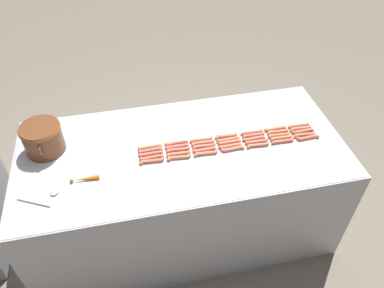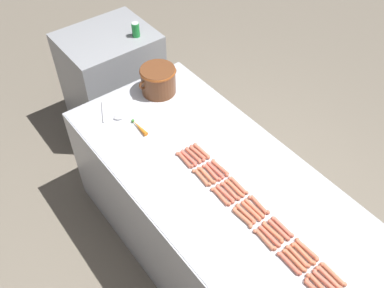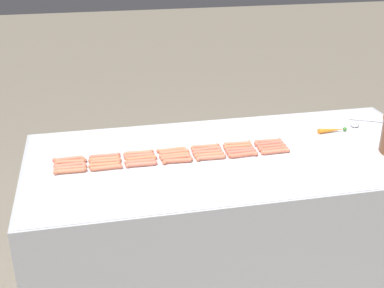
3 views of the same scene
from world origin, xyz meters
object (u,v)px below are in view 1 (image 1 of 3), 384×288
(hot_dog_2, at_px, (258,145))
(hot_dog_25, at_px, (203,143))
(hot_dog_15, at_px, (279,135))
(hot_dog_16, at_px, (254,139))
(hot_dog_22, at_px, (278,132))
(hot_dog_19, at_px, (178,150))
(hot_dog_17, at_px, (229,142))
(hot_dog_21, at_px, (300,128))
(bean_pot, at_px, (42,137))
(hot_dog_12, at_px, (179,154))
(hot_dog_32, at_px, (201,140))
(hot_dog_0, at_px, (308,138))
(hot_dog_31, at_px, (226,136))
(hot_dog_26, at_px, (177,146))
(hot_dog_7, at_px, (305,135))
(hot_dog_3, at_px, (233,149))
(hot_dog_11, at_px, (205,150))
(hot_dog_34, at_px, (150,147))
(hot_dog_18, at_px, (204,146))
(hot_dog_13, at_px, (152,158))
(serving_spoon, at_px, (48,195))
(hot_dog_24, at_px, (228,139))
(hot_dog_14, at_px, (303,131))
(hot_dog_23, at_px, (253,135))
(carrot, at_px, (85,179))
(hot_dog_28, at_px, (299,125))
(hot_dog_5, at_px, (179,157))
(hot_dog_29, at_px, (275,129))
(hot_dog_30, at_px, (252,132))
(hot_dog_20, at_px, (151,154))
(hot_dog_27, at_px, (150,150))
(hot_dog_33, at_px, (176,143))
(hot_dog_1, at_px, (283,141))
(hot_dog_9, at_px, (256,142))
(hot_dog_8, at_px, (281,138))

(hot_dog_2, distance_m, hot_dog_25, 0.38)
(hot_dog_15, distance_m, hot_dog_16, 0.19)
(hot_dog_22, relative_size, hot_dog_25, 1.00)
(hot_dog_16, relative_size, hot_dog_19, 1.00)
(hot_dog_17, height_order, hot_dog_21, same)
(bean_pot, bearing_deg, hot_dog_21, -95.39)
(hot_dog_12, xyz_separation_m, hot_dog_32, (0.10, -0.18, 0.00))
(hot_dog_0, xyz_separation_m, hot_dog_31, (0.14, 0.56, 0.00))
(hot_dog_12, bearing_deg, hot_dog_26, -1.24)
(hot_dog_7, distance_m, hot_dog_25, 0.73)
(hot_dog_3, distance_m, hot_dog_32, 0.23)
(hot_dog_16, bearing_deg, hot_dog_11, 95.83)
(hot_dog_2, distance_m, hot_dog_34, 0.74)
(hot_dog_18, relative_size, hot_dog_21, 1.00)
(hot_dog_13, xyz_separation_m, serving_spoon, (-0.18, 0.65, -0.00))
(hot_dog_24, xyz_separation_m, hot_dog_26, (0.00, 0.36, 0.00))
(hot_dog_14, height_order, hot_dog_23, same)
(hot_dog_7, bearing_deg, carrot, 93.79)
(hot_dog_18, xyz_separation_m, hot_dog_28, (0.07, -0.72, 0.00))
(hot_dog_5, height_order, hot_dog_13, same)
(hot_dog_29, distance_m, bean_pot, 1.61)
(hot_dog_25, relative_size, carrot, 0.92)
(hot_dog_31, bearing_deg, hot_dog_12, 106.08)
(hot_dog_5, height_order, carrot, carrot)
(hot_dog_5, relative_size, hot_dog_11, 1.00)
(hot_dog_11, height_order, hot_dog_31, same)
(hot_dog_2, xyz_separation_m, hot_dog_26, (0.10, 0.55, 0.00))
(hot_dog_19, relative_size, hot_dog_30, 1.00)
(hot_dog_26, xyz_separation_m, hot_dog_29, (0.03, -0.73, 0.00))
(hot_dog_20, bearing_deg, hot_dog_27, -4.30)
(hot_dog_33, bearing_deg, hot_dog_2, -104.46)
(hot_dog_25, bearing_deg, hot_dog_1, -100.61)
(hot_dog_3, relative_size, hot_dog_13, 1.00)
(hot_dog_9, relative_size, hot_dog_22, 1.00)
(hot_dog_21, bearing_deg, hot_dog_19, 92.07)
(hot_dog_18, xyz_separation_m, hot_dog_20, (0.00, 0.37, 0.00))
(hot_dog_12, relative_size, hot_dog_23, 1.00)
(hot_dog_7, bearing_deg, hot_dog_17, 86.19)
(hot_dog_2, distance_m, hot_dog_13, 0.73)
(serving_spoon, bearing_deg, hot_dog_7, -84.06)
(hot_dog_14, xyz_separation_m, bean_pot, (0.20, 1.78, 0.10))
(hot_dog_8, height_order, hot_dog_34, same)
(hot_dog_13, height_order, hot_dog_24, same)
(hot_dog_14, bearing_deg, hot_dog_33, 85.64)
(hot_dog_8, bearing_deg, hot_dog_25, 82.99)
(hot_dog_30, bearing_deg, hot_dog_31, 90.09)
(hot_dog_28, height_order, hot_dog_30, same)
(hot_dog_12, height_order, hot_dog_27, same)
(hot_dog_21, xyz_separation_m, hot_dog_27, (0.00, 1.09, 0.00))
(hot_dog_25, relative_size, hot_dog_31, 1.00)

